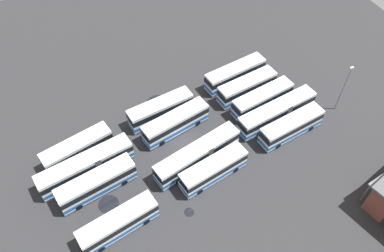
# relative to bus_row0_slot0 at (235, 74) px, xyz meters

# --- Properties ---
(ground_plane) EXTENTS (107.66, 107.66, 0.00)m
(ground_plane) POSITION_rel_bus_row0_slot0_xyz_m (13.62, 9.71, -1.90)
(ground_plane) COLOR #28282B
(bus_row0_slot0) EXTENTS (11.75, 4.36, 3.61)m
(bus_row0_slot0) POSITION_rel_bus_row0_slot0_xyz_m (0.00, 0.00, 0.00)
(bus_row0_slot0) COLOR silver
(bus_row0_slot0) RESTS_ON ground_plane
(bus_row0_slot1) EXTENTS (11.07, 4.14, 3.61)m
(bus_row0_slot1) POSITION_rel_bus_row0_slot0_xyz_m (-0.33, 3.74, -0.00)
(bus_row0_slot1) COLOR silver
(bus_row0_slot1) RESTS_ON ground_plane
(bus_row0_slot2) EXTENTS (11.39, 4.37, 3.61)m
(bus_row0_slot2) POSITION_rel_bus_row0_slot0_xyz_m (-1.30, 7.29, -0.00)
(bus_row0_slot2) COLOR silver
(bus_row0_slot2) RESTS_ON ground_plane
(bus_row0_slot3) EXTENTS (14.40, 4.66, 3.61)m
(bus_row0_slot3) POSITION_rel_bus_row0_slot0_xyz_m (-2.02, 10.73, 0.00)
(bus_row0_slot3) COLOR silver
(bus_row0_slot3) RESTS_ON ground_plane
(bus_row0_slot4) EXTENTS (11.25, 4.12, 3.61)m
(bus_row0_slot4) POSITION_rel_bus_row0_slot0_xyz_m (-2.45, 14.25, -0.00)
(bus_row0_slot4) COLOR silver
(bus_row0_slot4) RESTS_ON ground_plane
(bus_row1_slot0) EXTENTS (11.25, 4.11, 3.61)m
(bus_row1_slot0) POSITION_rel_bus_row0_slot0_xyz_m (15.09, 2.69, -0.00)
(bus_row1_slot0) COLOR silver
(bus_row1_slot0) RESTS_ON ground_plane
(bus_row1_slot1) EXTENTS (11.56, 4.96, 3.61)m
(bus_row1_slot1) POSITION_rel_bus_row0_slot0_xyz_m (13.90, 6.28, -0.00)
(bus_row1_slot1) COLOR silver
(bus_row1_slot1) RESTS_ON ground_plane
(bus_row1_slot3) EXTENTS (14.40, 5.80, 3.61)m
(bus_row1_slot3) POSITION_rel_bus_row0_slot0_xyz_m (13.21, 13.32, 0.00)
(bus_row1_slot3) COLOR silver
(bus_row1_slot3) RESTS_ON ground_plane
(bus_row1_slot4) EXTENTS (10.78, 4.53, 3.61)m
(bus_row1_slot4) POSITION_rel_bus_row0_slot0_xyz_m (12.21, 16.59, -0.00)
(bus_row1_slot4) COLOR silver
(bus_row1_slot4) RESTS_ON ground_plane
(bus_row2_slot0) EXTENTS (11.00, 5.03, 3.61)m
(bus_row2_slot0) POSITION_rel_bus_row0_slot0_xyz_m (29.27, 5.22, -0.00)
(bus_row2_slot0) COLOR silver
(bus_row2_slot0) RESTS_ON ground_plane
(bus_row2_slot1) EXTENTS (14.41, 5.01, 3.61)m
(bus_row2_slot1) POSITION_rel_bus_row0_slot0_xyz_m (28.79, 8.69, 0.00)
(bus_row2_slot1) COLOR silver
(bus_row2_slot1) RESTS_ON ground_plane
(bus_row2_slot2) EXTENTS (11.58, 4.65, 3.61)m
(bus_row2_slot2) POSITION_rel_bus_row0_slot0_xyz_m (28.16, 12.16, -0.00)
(bus_row2_slot2) COLOR silver
(bus_row2_slot2) RESTS_ON ground_plane
(bus_row2_slot4) EXTENTS (11.06, 4.65, 3.61)m
(bus_row2_slot4) POSITION_rel_bus_row0_slot0_xyz_m (27.11, 19.18, -0.00)
(bus_row2_slot4) COLOR silver
(bus_row2_slot4) RESTS_ON ground_plane
(lamp_post_by_building) EXTENTS (0.56, 0.28, 9.32)m
(lamp_post_by_building) POSITION_rel_bus_row0_slot0_xyz_m (-12.54, 12.71, 3.18)
(lamp_post_by_building) COLOR slate
(lamp_post_by_building) RESTS_ON ground_plane
(puddle_centre_drain) EXTENTS (2.91, 2.91, 0.01)m
(puddle_centre_drain) POSITION_rel_bus_row0_slot0_xyz_m (27.54, 14.90, -1.90)
(puddle_centre_drain) COLOR black
(puddle_centre_drain) RESTS_ON ground_plane
(puddle_between_rows) EXTENTS (4.09, 4.09, 0.01)m
(puddle_between_rows) POSITION_rel_bus_row0_slot0_xyz_m (14.58, -0.42, -1.90)
(puddle_between_rows) COLOR black
(puddle_between_rows) RESTS_ON ground_plane
(puddle_front_lane) EXTENTS (1.41, 1.41, 0.01)m
(puddle_front_lane) POSITION_rel_bus_row0_slot0_xyz_m (17.70, 20.52, -1.90)
(puddle_front_lane) COLOR black
(puddle_front_lane) RESTS_ON ground_plane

